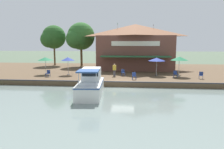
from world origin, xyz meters
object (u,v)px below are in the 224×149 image
object	(u,v)px
cafe_chair_back_row_seat	(123,72)
tree_upstream_bank	(53,38)
cafe_chair_facing_river	(134,76)
patio_umbrella_back_row	(68,59)
waterfront_restaurant	(135,46)
cafe_chair_under_first_umbrella	(201,75)
person_near_entrance	(114,68)
tree_downstream_bank	(80,37)
cafe_chair_beside_entrance	(48,73)
cafe_chair_mid_patio	(175,74)
motorboat_mid_row	(91,84)
patio_umbrella_by_entrance	(45,59)
patio_umbrella_far_corner	(179,59)
patio_umbrella_mid_patio_right	(157,59)

from	to	relation	value
cafe_chair_back_row_seat	tree_upstream_bank	bearing A→B (deg)	-131.94
cafe_chair_facing_river	tree_upstream_bank	distance (m)	22.08
patio_umbrella_back_row	waterfront_restaurant	bearing A→B (deg)	133.87
cafe_chair_under_first_umbrella	person_near_entrance	size ratio (longest dim) A/B	0.53
cafe_chair_back_row_seat	tree_downstream_bank	distance (m)	14.70
waterfront_restaurant	patio_umbrella_back_row	xyz separation A→B (m)	(8.54, -8.88, -1.59)
patio_umbrella_back_row	cafe_chair_facing_river	world-z (taller)	patio_umbrella_back_row
patio_umbrella_back_row	cafe_chair_facing_river	xyz separation A→B (m)	(3.11, 8.73, -1.64)
cafe_chair_under_first_umbrella	tree_downstream_bank	size ratio (longest dim) A/B	0.11
waterfront_restaurant	cafe_chair_beside_entrance	world-z (taller)	waterfront_restaurant
person_near_entrance	tree_upstream_bank	xyz separation A→B (m)	(-12.73, -12.76, 4.23)
cafe_chair_mid_patio	motorboat_mid_row	distance (m)	11.69
cafe_chair_beside_entrance	person_near_entrance	world-z (taller)	person_near_entrance
patio_umbrella_by_entrance	tree_downstream_bank	size ratio (longest dim) A/B	0.30
patio_umbrella_back_row	cafe_chair_facing_river	distance (m)	9.42
patio_umbrella_far_corner	cafe_chair_under_first_umbrella	bearing A→B (deg)	50.41
patio_umbrella_far_corner	patio_umbrella_back_row	world-z (taller)	patio_umbrella_far_corner
patio_umbrella_back_row	person_near_entrance	xyz separation A→B (m)	(0.61, 6.23, -1.13)
patio_umbrella_mid_patio_right	cafe_chair_facing_river	world-z (taller)	patio_umbrella_mid_patio_right
tree_upstream_bank	cafe_chair_back_row_seat	bearing A→B (deg)	48.06
cafe_chair_back_row_seat	patio_umbrella_mid_patio_right	bearing A→B (deg)	100.01
cafe_chair_facing_river	patio_umbrella_mid_patio_right	bearing A→B (deg)	140.75
patio_umbrella_by_entrance	motorboat_mid_row	distance (m)	11.76
patio_umbrella_far_corner	cafe_chair_mid_patio	world-z (taller)	patio_umbrella_far_corner
person_near_entrance	tree_downstream_bank	distance (m)	14.16
person_near_entrance	motorboat_mid_row	world-z (taller)	motorboat_mid_row
patio_umbrella_mid_patio_right	patio_umbrella_by_entrance	world-z (taller)	patio_umbrella_mid_patio_right
cafe_chair_beside_entrance	patio_umbrella_by_entrance	bearing A→B (deg)	-151.14
patio_umbrella_back_row	tree_downstream_bank	xyz separation A→B (m)	(-10.78, -1.01, 3.18)
motorboat_mid_row	cafe_chair_mid_patio	bearing A→B (deg)	129.37
patio_umbrella_far_corner	patio_umbrella_by_entrance	bearing A→B (deg)	-90.40
motorboat_mid_row	tree_upstream_bank	size ratio (longest dim) A/B	0.88
cafe_chair_back_row_seat	motorboat_mid_row	size ratio (longest dim) A/B	0.13
cafe_chair_beside_entrance	cafe_chair_under_first_umbrella	bearing A→B (deg)	90.36
patio_umbrella_far_corner	patio_umbrella_mid_patio_right	distance (m)	2.80
tree_upstream_bank	cafe_chair_under_first_umbrella	bearing A→B (deg)	58.83
cafe_chair_facing_river	cafe_chair_under_first_umbrella	world-z (taller)	same
patio_umbrella_mid_patio_right	cafe_chair_facing_river	bearing A→B (deg)	-39.25
patio_umbrella_far_corner	person_near_entrance	size ratio (longest dim) A/B	1.60
patio_umbrella_back_row	cafe_chair_back_row_seat	distance (m)	7.51
patio_umbrella_mid_patio_right	cafe_chair_beside_entrance	distance (m)	13.94
cafe_chair_facing_river	cafe_chair_back_row_seat	world-z (taller)	same
cafe_chair_facing_river	motorboat_mid_row	bearing A→B (deg)	-36.71
patio_umbrella_far_corner	cafe_chair_facing_river	distance (m)	6.67
patio_umbrella_far_corner	tree_upstream_bank	bearing A→B (deg)	-120.18
waterfront_restaurant	motorboat_mid_row	xyz separation A→B (m)	(17.01, -4.14, -3.34)
waterfront_restaurant	patio_umbrella_mid_patio_right	bearing A→B (deg)	18.72
cafe_chair_facing_river	person_near_entrance	xyz separation A→B (m)	(-2.51, -2.50, 0.51)
waterfront_restaurant	cafe_chair_back_row_seat	bearing A→B (deg)	-9.96
cafe_chair_mid_patio	tree_downstream_bank	distance (m)	19.54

